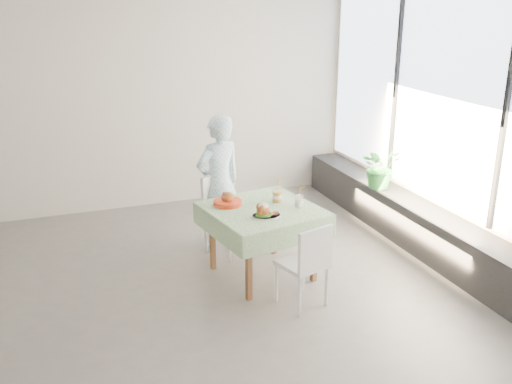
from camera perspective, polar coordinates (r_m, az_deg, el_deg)
name	(u,v)px	position (r m, az deg, el deg)	size (l,w,h in m)	color
floor	(181,287)	(5.82, -7.51, -9.41)	(6.00, 6.00, 0.00)	#5A5755
wall_back	(132,105)	(7.71, -12.31, 8.47)	(6.00, 0.02, 2.80)	beige
wall_front	(279,266)	(3.05, 2.35, -7.39)	(6.00, 0.02, 2.80)	beige
wall_right	(444,127)	(6.60, 18.30, 6.21)	(0.02, 5.00, 2.80)	beige
window_pane	(444,104)	(6.53, 18.32, 8.33)	(0.01, 4.80, 2.18)	#D1E0F9
window_ledge	(419,226)	(6.81, 15.98, -3.33)	(0.40, 4.80, 0.50)	black
cafe_table	(262,234)	(5.82, 0.64, -4.21)	(1.21, 1.21, 0.74)	brown
chair_far	(227,229)	(6.44, -2.90, -3.69)	(0.57, 0.57, 0.88)	white
chair_near	(303,280)	(5.39, 4.69, -8.74)	(0.48, 0.48, 0.82)	white
diner	(219,183)	(6.37, -3.74, 0.88)	(0.57, 0.37, 1.55)	#96CEF0
main_dish	(265,212)	(5.48, 0.89, -2.01)	(0.28, 0.28, 0.15)	white
juice_cup_orange	(277,196)	(5.87, 2.12, -0.36)	(0.10, 0.10, 0.29)	white
juice_cup_lemonade	(299,202)	(5.74, 4.32, -0.96)	(0.09, 0.09, 0.24)	white
second_dish	(228,201)	(5.79, -2.85, -0.91)	(0.29, 0.29, 0.14)	red
potted_plant	(380,166)	(7.17, 12.33, 2.52)	(0.49, 0.43, 0.55)	#2B813C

